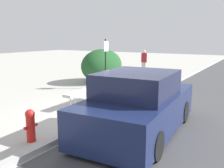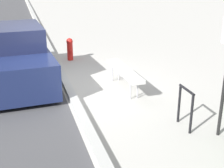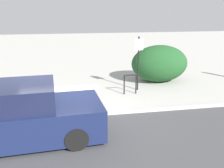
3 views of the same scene
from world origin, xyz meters
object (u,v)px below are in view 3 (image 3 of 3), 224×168
at_px(bench, 73,89).
at_px(bike_rack, 130,82).
at_px(sign_post, 138,58).
at_px(parked_car_near, 22,116).

distance_m(bench, bike_rack, 2.40).
height_order(bench, sign_post, sign_post).
distance_m(bench, sign_post, 3.09).
bearing_deg(parked_car_near, sign_post, 37.57).
height_order(sign_post, parked_car_near, sign_post).
distance_m(sign_post, parked_car_near, 5.61).
bearing_deg(parked_car_near, bike_rack, 37.00).
xyz_separation_m(bench, bike_rack, (2.36, 0.45, 0.01)).
relative_size(bench, sign_post, 0.87).
height_order(bike_rack, parked_car_near, parked_car_near).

